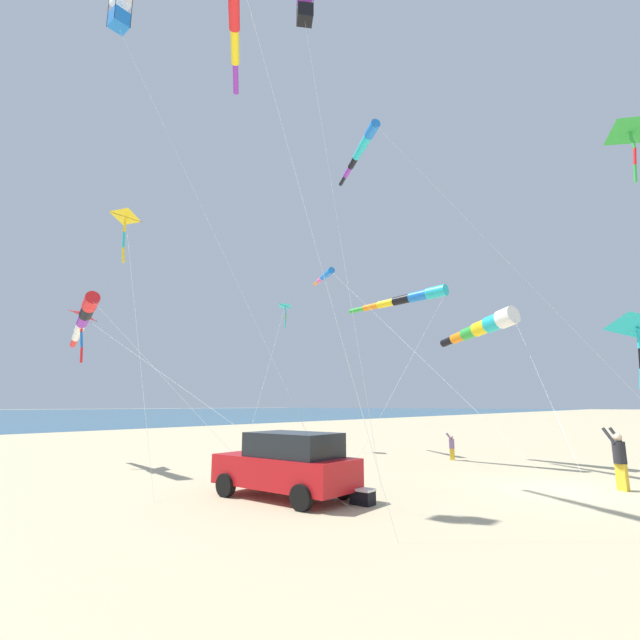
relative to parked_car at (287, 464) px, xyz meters
The scene contains 18 objects.
ground_plane 8.79m from the parked_car, 47.77° to the left, with size 600.00×600.00×0.00m, color #C6B58C.
parked_car is the anchor object (origin of this frame).
cooler_box 2.38m from the parked_car, 17.96° to the left, with size 0.62×0.42×0.42m.
person_adult_flyer 10.50m from the parked_car, 45.53° to the left, with size 0.68×0.62×1.92m.
person_child_grey_jacket 11.76m from the parked_car, 90.18° to the left, with size 0.43×0.36×1.28m.
kite_box_blue_topmost 16.24m from the parked_car, 138.38° to the right, with size 5.79×5.29×16.81m.
kite_delta_small_distant 15.59m from the parked_car, 134.06° to the left, with size 7.58×10.10×8.83m.
kite_delta_green_low_center 13.19m from the parked_car, behind, with size 15.24×1.87×7.01m.
kite_windsock_orange_high_right 11.51m from the parked_car, 95.13° to the left, with size 6.02×9.56×8.05m.
kite_windsock_striped_overhead 15.70m from the parked_car, 142.36° to the right, with size 8.93×3.93×17.23m.
kite_windsock_teal_far_right 12.93m from the parked_car, 79.95° to the left, with size 7.54×7.39×7.06m.
kite_delta_white_trailing 13.09m from the parked_car, 48.62° to the left, with size 2.88×1.51×5.82m.
kite_windsock_purple_drifting 15.56m from the parked_car, 104.08° to the left, with size 14.42×6.08×15.12m.
kite_windsock_rainbow_low_near 16.02m from the parked_car, 123.42° to the left, with size 15.61×7.41×10.60m.
kite_delta_checkered_midright 14.72m from the parked_car, behind, with size 8.99×3.35×11.64m.
kite_box_long_streamer_right 19.39m from the parked_car, 124.09° to the left, with size 3.92×0.97×20.92m.
kite_windsock_yellow_midlevel 12.40m from the parked_car, behind, with size 13.70×2.39×7.22m.
kite_delta_red_high_left 19.45m from the parked_car, 53.40° to the left, with size 6.41×2.11×14.40m.
Camera 1 is at (3.51, -16.50, 2.64)m, focal length 25.49 mm.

